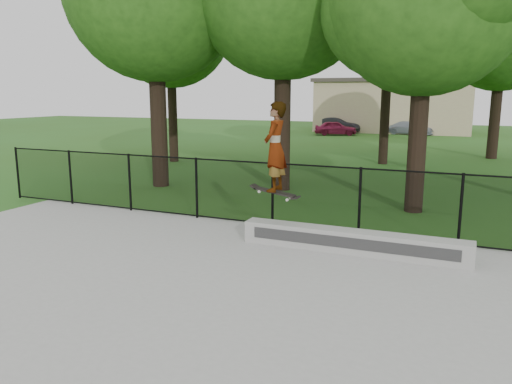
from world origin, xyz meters
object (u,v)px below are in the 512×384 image
Objects in this scene: skater_airborne at (275,148)px; car_c at (410,128)px; grind_ledge at (352,241)px; car_b at (338,125)px; car_a at (335,128)px.

car_c is at bearing 91.67° from skater_airborne.
grind_ledge is 1.32× the size of car_b.
car_a is 5.80m from car_c.
grind_ledge is 2.35m from skater_airborne.
car_c is (-2.48, 30.59, 0.24)m from grind_ledge.
car_b is at bearing 101.90° from skater_airborne.
grind_ledge is at bearing -148.51° from car_b.
car_c is (5.55, 0.03, -0.08)m from car_b.
grind_ledge is 1.40× the size of car_a.
car_b is (-8.03, 30.56, 0.32)m from grind_ledge.
skater_airborne is (-1.58, -0.05, 1.73)m from grind_ledge.
car_c is at bearing 94.64° from grind_ledge.
car_a is 28.50m from skater_airborne.
car_b is 1.72× the size of skater_airborne.
skater_airborne is (5.97, -27.83, 1.48)m from car_a.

